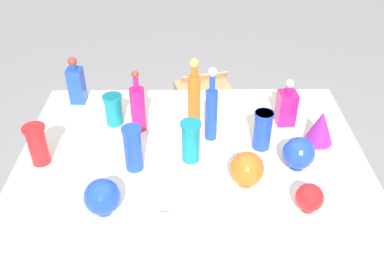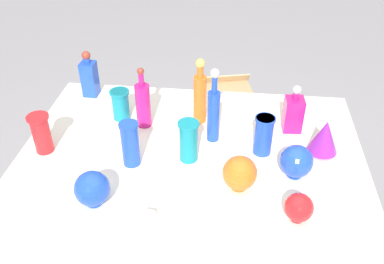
{
  "view_description": "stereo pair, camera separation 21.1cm",
  "coord_description": "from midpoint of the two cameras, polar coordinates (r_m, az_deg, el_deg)",
  "views": [
    {
      "loc": [
        -0.02,
        -1.72,
        2.09
      ],
      "look_at": [
        0.0,
        0.0,
        0.86
      ],
      "focal_mm": 40.0,
      "sensor_mm": 36.0,
      "label": 1
    },
    {
      "loc": [
        0.19,
        -1.71,
        2.09
      ],
      "look_at": [
        0.0,
        0.0,
        0.86
      ],
      "focal_mm": 40.0,
      "sensor_mm": 36.0,
      "label": 2
    }
  ],
  "objects": [
    {
      "name": "ground_plane",
      "position": [
        2.71,
        2.31,
        -15.04
      ],
      "size": [
        40.0,
        40.0,
        0.0
      ],
      "primitive_type": "plane",
      "color": "gray"
    },
    {
      "name": "display_table",
      "position": [
        2.18,
        2.67,
        -3.96
      ],
      "size": [
        1.72,
        1.18,
        0.76
      ],
      "color": "white",
      "rests_on": "ground"
    },
    {
      "name": "tall_bottle_0",
      "position": [
        2.14,
        5.72,
        2.65
      ],
      "size": [
        0.06,
        0.06,
        0.41
      ],
      "color": "blue",
      "rests_on": "display_table"
    },
    {
      "name": "tall_bottle_1",
      "position": [
        2.27,
        -3.9,
        3.67
      ],
      "size": [
        0.08,
        0.08,
        0.35
      ],
      "color": "#C61972",
      "rests_on": "display_table"
    },
    {
      "name": "tall_bottle_2",
      "position": [
        2.29,
        3.71,
        4.79
      ],
      "size": [
        0.07,
        0.07,
        0.38
      ],
      "color": "orange",
      "rests_on": "display_table"
    },
    {
      "name": "square_decanter_0",
      "position": [
        2.6,
        -11.27,
        7.17
      ],
      "size": [
        0.09,
        0.09,
        0.29
      ],
      "color": "blue",
      "rests_on": "display_table"
    },
    {
      "name": "square_decanter_1",
      "position": [
        2.33,
        15.91,
        2.42
      ],
      "size": [
        0.1,
        0.1,
        0.27
      ],
      "color": "#C61972",
      "rests_on": "display_table"
    },
    {
      "name": "slender_vase_0",
      "position": [
        2.04,
        2.5,
        -1.19
      ],
      "size": [
        0.1,
        0.1,
        0.21
      ],
      "color": "teal",
      "rests_on": "display_table"
    },
    {
      "name": "slender_vase_1",
      "position": [
        2.01,
        -5.29,
        -1.57
      ],
      "size": [
        0.09,
        0.09,
        0.23
      ],
      "color": "blue",
      "rests_on": "display_table"
    },
    {
      "name": "slender_vase_2",
      "position": [
        2.18,
        -16.9,
        -0.16
      ],
      "size": [
        0.11,
        0.11,
        0.21
      ],
      "color": "red",
      "rests_on": "display_table"
    },
    {
      "name": "slender_vase_3",
      "position": [
        2.13,
        12.35,
        -0.39
      ],
      "size": [
        0.1,
        0.1,
        0.21
      ],
      "color": "blue",
      "rests_on": "display_table"
    },
    {
      "name": "slender_vase_4",
      "position": [
        2.36,
        -7.0,
        3.7
      ],
      "size": [
        0.11,
        0.11,
        0.17
      ],
      "color": "teal",
      "rests_on": "display_table"
    },
    {
      "name": "fluted_vase_0",
      "position": [
        2.22,
        19.91,
        -0.66
      ],
      "size": [
        0.15,
        0.15,
        0.19
      ],
      "color": "purple",
      "rests_on": "display_table"
    },
    {
      "name": "round_bowl_0",
      "position": [
        1.85,
        -9.99,
        -7.58
      ],
      "size": [
        0.15,
        0.15,
        0.16
      ],
      "color": "blue",
      "rests_on": "display_table"
    },
    {
      "name": "round_bowl_1",
      "position": [
        1.92,
        9.54,
        -5.55
      ],
      "size": [
        0.16,
        0.16,
        0.16
      ],
      "color": "orange",
      "rests_on": "display_table"
    },
    {
      "name": "round_bowl_2",
      "position": [
        2.04,
        16.67,
        -3.88
      ],
      "size": [
        0.15,
        0.15,
        0.16
      ],
      "color": "blue",
      "rests_on": "display_table"
    },
    {
      "name": "round_bowl_3",
      "position": [
        1.85,
        17.32,
        -9.73
      ],
      "size": [
        0.12,
        0.12,
        0.13
      ],
      "color": "red",
      "rests_on": "display_table"
    },
    {
      "name": "price_tag_left",
      "position": [
        1.8,
        -2.3,
        -11.06
      ],
      "size": [
        0.05,
        0.02,
        0.04
      ],
      "primitive_type": "cube",
      "rotation": [
        -0.21,
        0.0,
        -0.15
      ],
      "color": "white",
      "rests_on": "display_table"
    },
    {
      "name": "cardboard_box_behind_left",
      "position": [
        3.6,
        5.96,
        3.24
      ],
      "size": [
        0.52,
        0.49,
        0.42
      ],
      "color": "tan",
      "rests_on": "ground"
    }
  ]
}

